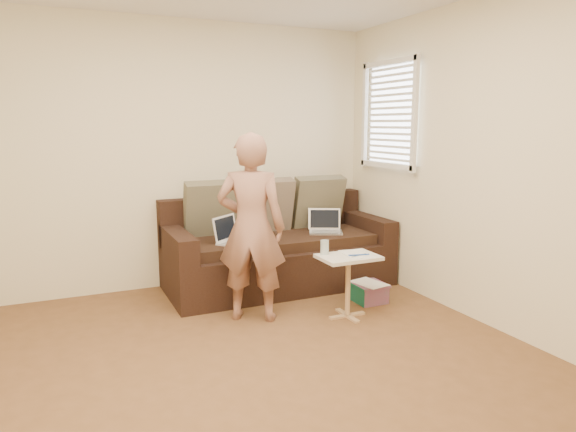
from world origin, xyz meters
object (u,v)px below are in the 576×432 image
at_px(person, 251,228).
at_px(drinking_glass, 325,247).
at_px(sofa, 279,245).
at_px(side_table, 348,286).
at_px(laptop_silver, 326,233).
at_px(laptop_white, 237,243).
at_px(striped_box, 369,292).

relative_size(person, drinking_glass, 12.93).
relative_size(sofa, side_table, 4.12).
bearing_deg(laptop_silver, laptop_white, -150.95).
relative_size(person, striped_box, 5.45).
distance_m(sofa, striped_box, 1.02).
distance_m(drinking_glass, striped_box, 0.75).
relative_size(side_table, drinking_glass, 4.45).
bearing_deg(person, striped_box, -152.60).
bearing_deg(sofa, side_table, -79.60).
xyz_separation_m(laptop_silver, laptop_white, (-0.97, -0.05, 0.00)).
height_order(side_table, drinking_glass, drinking_glass).
relative_size(laptop_white, drinking_glass, 2.89).
bearing_deg(drinking_glass, laptop_silver, 60.87).
xyz_separation_m(side_table, drinking_glass, (-0.16, 0.12, 0.33)).
distance_m(person, striped_box, 1.31).
xyz_separation_m(laptop_white, side_table, (0.67, -0.88, -0.25)).
relative_size(side_table, striped_box, 1.88).
distance_m(laptop_silver, striped_box, 0.81).
height_order(sofa, person, person).
height_order(laptop_silver, striped_box, laptop_silver).
bearing_deg(laptop_silver, striped_box, -57.14).
xyz_separation_m(laptop_silver, side_table, (-0.29, -0.93, -0.25)).
bearing_deg(laptop_white, person, -135.60).
distance_m(sofa, side_table, 1.06).
bearing_deg(side_table, striped_box, 33.29).
bearing_deg(sofa, drinking_glass, -88.42).
bearing_deg(side_table, person, 157.92).
bearing_deg(person, sofa, -97.22).
bearing_deg(laptop_white, drinking_glass, -95.01).
relative_size(laptop_silver, striped_box, 1.16).
height_order(person, striped_box, person).
relative_size(laptop_silver, drinking_glass, 2.75).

